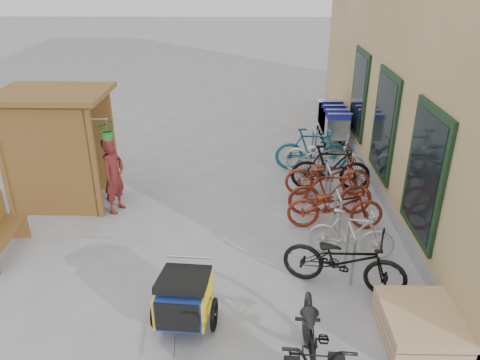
{
  "coord_description": "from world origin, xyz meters",
  "views": [
    {
      "loc": [
        0.67,
        -6.35,
        4.66
      ],
      "look_at": [
        0.5,
        1.5,
        1.0
      ],
      "focal_mm": 35.0,
      "sensor_mm": 36.0,
      "label": 1
    }
  ],
  "objects_px": {
    "pallet_stack": "(420,325)",
    "cargo_bike": "(313,351)",
    "bike_4": "(328,175)",
    "bike_0": "(344,260)",
    "bike_6": "(324,156)",
    "child_trailer": "(184,297)",
    "bike_1": "(351,234)",
    "bike_5": "(331,168)",
    "kiosk": "(53,133)",
    "bike_7": "(312,149)",
    "bike_3": "(330,192)",
    "person_kiosk": "(114,176)",
    "bike_2": "(335,206)",
    "shopping_carts": "(332,118)"
  },
  "relations": [
    {
      "from": "pallet_stack",
      "to": "cargo_bike",
      "type": "distance_m",
      "value": 1.82
    },
    {
      "from": "bike_7",
      "to": "kiosk",
      "type": "bearing_deg",
      "value": 109.14
    },
    {
      "from": "shopping_carts",
      "to": "bike_0",
      "type": "height_order",
      "value": "shopping_carts"
    },
    {
      "from": "pallet_stack",
      "to": "child_trailer",
      "type": "distance_m",
      "value": 3.23
    },
    {
      "from": "pallet_stack",
      "to": "bike_3",
      "type": "height_order",
      "value": "bike_3"
    },
    {
      "from": "bike_0",
      "to": "bike_1",
      "type": "bearing_deg",
      "value": 0.86
    },
    {
      "from": "kiosk",
      "to": "child_trailer",
      "type": "height_order",
      "value": "kiosk"
    },
    {
      "from": "bike_5",
      "to": "kiosk",
      "type": "bearing_deg",
      "value": 100.04
    },
    {
      "from": "person_kiosk",
      "to": "kiosk",
      "type": "bearing_deg",
      "value": 92.17
    },
    {
      "from": "bike_4",
      "to": "pallet_stack",
      "type": "bearing_deg",
      "value": -171.3
    },
    {
      "from": "kiosk",
      "to": "bike_0",
      "type": "distance_m",
      "value": 6.18
    },
    {
      "from": "bike_6",
      "to": "bike_0",
      "type": "bearing_deg",
      "value": -168.32
    },
    {
      "from": "bike_6",
      "to": "bike_5",
      "type": "bearing_deg",
      "value": -161.53
    },
    {
      "from": "bike_3",
      "to": "bike_5",
      "type": "relative_size",
      "value": 0.96
    },
    {
      "from": "kiosk",
      "to": "bike_1",
      "type": "relative_size",
      "value": 1.69
    },
    {
      "from": "kiosk",
      "to": "bike_6",
      "type": "relative_size",
      "value": 1.31
    },
    {
      "from": "child_trailer",
      "to": "bike_6",
      "type": "bearing_deg",
      "value": 67.11
    },
    {
      "from": "child_trailer",
      "to": "bike_0",
      "type": "distance_m",
      "value": 2.53
    },
    {
      "from": "bike_2",
      "to": "bike_6",
      "type": "distance_m",
      "value": 2.45
    },
    {
      "from": "person_kiosk",
      "to": "bike_6",
      "type": "xyz_separation_m",
      "value": [
        4.48,
        1.84,
        -0.28
      ]
    },
    {
      "from": "kiosk",
      "to": "bike_2",
      "type": "height_order",
      "value": "kiosk"
    },
    {
      "from": "person_kiosk",
      "to": "bike_5",
      "type": "height_order",
      "value": "person_kiosk"
    },
    {
      "from": "pallet_stack",
      "to": "bike_4",
      "type": "xyz_separation_m",
      "value": [
        -0.63,
        4.32,
        0.27
      ]
    },
    {
      "from": "pallet_stack",
      "to": "bike_5",
      "type": "relative_size",
      "value": 0.68
    },
    {
      "from": "person_kiosk",
      "to": "bike_4",
      "type": "bearing_deg",
      "value": -61.38
    },
    {
      "from": "child_trailer",
      "to": "bike_7",
      "type": "xyz_separation_m",
      "value": [
        2.41,
        5.53,
        0.05
      ]
    },
    {
      "from": "bike_0",
      "to": "bike_1",
      "type": "xyz_separation_m",
      "value": [
        0.27,
        0.87,
        -0.06
      ]
    },
    {
      "from": "child_trailer",
      "to": "bike_4",
      "type": "distance_m",
      "value": 4.89
    },
    {
      "from": "cargo_bike",
      "to": "bike_4",
      "type": "xyz_separation_m",
      "value": [
        0.95,
        5.18,
        -0.08
      ]
    },
    {
      "from": "bike_4",
      "to": "bike_6",
      "type": "height_order",
      "value": "bike_6"
    },
    {
      "from": "bike_4",
      "to": "bike_7",
      "type": "height_order",
      "value": "bike_7"
    },
    {
      "from": "kiosk",
      "to": "bike_7",
      "type": "bearing_deg",
      "value": 18.51
    },
    {
      "from": "bike_6",
      "to": "bike_7",
      "type": "relative_size",
      "value": 1.07
    },
    {
      "from": "cargo_bike",
      "to": "bike_6",
      "type": "xyz_separation_m",
      "value": [
        1.01,
        6.21,
        -0.06
      ]
    },
    {
      "from": "kiosk",
      "to": "bike_5",
      "type": "distance_m",
      "value": 5.89
    },
    {
      "from": "bike_0",
      "to": "bike_6",
      "type": "xyz_separation_m",
      "value": [
        0.29,
        4.27,
        -0.0
      ]
    },
    {
      "from": "child_trailer",
      "to": "bike_6",
      "type": "height_order",
      "value": "bike_6"
    },
    {
      "from": "cargo_bike",
      "to": "bike_1",
      "type": "distance_m",
      "value": 2.98
    },
    {
      "from": "bike_7",
      "to": "bike_0",
      "type": "bearing_deg",
      "value": -179.96
    },
    {
      "from": "shopping_carts",
      "to": "bike_1",
      "type": "relative_size",
      "value": 1.45
    },
    {
      "from": "shopping_carts",
      "to": "bike_5",
      "type": "distance_m",
      "value": 3.24
    },
    {
      "from": "person_kiosk",
      "to": "bike_2",
      "type": "bearing_deg",
      "value": -79.63
    },
    {
      "from": "kiosk",
      "to": "bike_4",
      "type": "distance_m",
      "value": 5.77
    },
    {
      "from": "child_trailer",
      "to": "cargo_bike",
      "type": "height_order",
      "value": "cargo_bike"
    },
    {
      "from": "bike_1",
      "to": "bike_5",
      "type": "bearing_deg",
      "value": 10.57
    },
    {
      "from": "bike_2",
      "to": "bike_6",
      "type": "relative_size",
      "value": 0.95
    },
    {
      "from": "bike_6",
      "to": "bike_7",
      "type": "xyz_separation_m",
      "value": [
        -0.25,
        0.35,
        0.04
      ]
    },
    {
      "from": "child_trailer",
      "to": "bike_1",
      "type": "xyz_separation_m",
      "value": [
        2.63,
        1.79,
        -0.05
      ]
    },
    {
      "from": "kiosk",
      "to": "bike_2",
      "type": "distance_m",
      "value": 5.77
    },
    {
      "from": "kiosk",
      "to": "shopping_carts",
      "type": "height_order",
      "value": "kiosk"
    }
  ]
}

